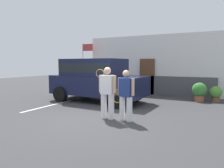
# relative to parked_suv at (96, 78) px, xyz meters

# --- Properties ---
(ground_plane) EXTENTS (40.00, 40.00, 0.00)m
(ground_plane) POSITION_rel_parked_suv_xyz_m (1.69, -2.69, -1.15)
(ground_plane) COLOR #38383A
(parking_stripe_0) EXTENTS (0.12, 4.40, 0.01)m
(parking_stripe_0) POSITION_rel_parked_suv_xyz_m (-1.24, -1.19, -1.14)
(parking_stripe_0) COLOR silver
(parking_stripe_0) RESTS_ON ground_plane
(house_frontage) EXTENTS (8.34, 0.40, 3.49)m
(house_frontage) POSITION_rel_parked_suv_xyz_m (1.68, 3.65, 0.49)
(house_frontage) COLOR white
(house_frontage) RESTS_ON ground_plane
(parked_suv) EXTENTS (4.66, 2.28, 2.05)m
(parked_suv) POSITION_rel_parked_suv_xyz_m (0.00, 0.00, 0.00)
(parked_suv) COLOR #141938
(parked_suv) RESTS_ON ground_plane
(tennis_player_man) EXTENTS (0.78, 0.27, 1.72)m
(tennis_player_man) POSITION_rel_parked_suv_xyz_m (2.04, -2.58, -0.25)
(tennis_player_man) COLOR white
(tennis_player_man) RESTS_ON ground_plane
(tennis_player_woman) EXTENTS (0.86, 0.31, 1.63)m
(tennis_player_woman) POSITION_rel_parked_suv_xyz_m (2.68, -2.53, -0.30)
(tennis_player_woman) COLOR white
(tennis_player_woman) RESTS_ON ground_plane
(potted_plant_by_porch) EXTENTS (0.69, 0.69, 0.91)m
(potted_plant_by_porch) POSITION_rel_parked_suv_xyz_m (4.42, 2.31, -0.64)
(potted_plant_by_porch) COLOR #9E5638
(potted_plant_by_porch) RESTS_ON ground_plane
(potted_plant_secondary) EXTENTS (0.58, 0.58, 0.76)m
(potted_plant_secondary) POSITION_rel_parked_suv_xyz_m (5.13, 2.53, -0.72)
(potted_plant_secondary) COLOR brown
(potted_plant_secondary) RESTS_ON ground_plane
(flag_pole) EXTENTS (0.80, 0.05, 3.15)m
(flag_pole) POSITION_rel_parked_suv_xyz_m (-2.78, 3.06, 1.03)
(flag_pole) COLOR silver
(flag_pole) RESTS_ON ground_plane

